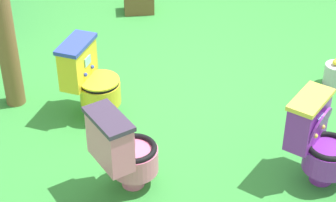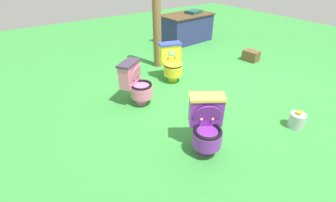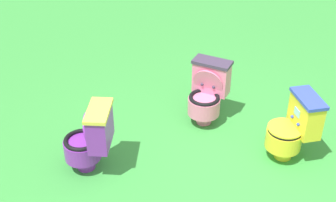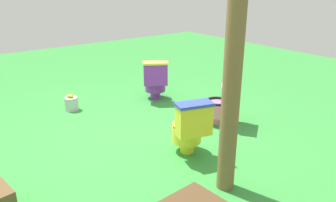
{
  "view_description": "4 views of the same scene",
  "coord_description": "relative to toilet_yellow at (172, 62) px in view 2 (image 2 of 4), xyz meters",
  "views": [
    {
      "loc": [
        -4.9,
        -0.11,
        3.24
      ],
      "look_at": [
        -0.83,
        0.03,
        0.47
      ],
      "focal_mm": 64.57,
      "sensor_mm": 36.0,
      "label": 1
    },
    {
      "loc": [
        -2.88,
        -2.75,
        2.14
      ],
      "look_at": [
        -1.24,
        -0.39,
        0.36
      ],
      "focal_mm": 24.9,
      "sensor_mm": 36.0,
      "label": 2
    },
    {
      "loc": [
        2.39,
        -2.23,
        3.15
      ],
      "look_at": [
        -1.31,
        -0.19,
        0.45
      ],
      "focal_mm": 49.61,
      "sensor_mm": 36.0,
      "label": 3
    },
    {
      "loc": [
        2.1,
        3.53,
        2.08
      ],
      "look_at": [
        -0.68,
        -0.11,
        0.39
      ],
      "focal_mm": 35.79,
      "sensor_mm": 36.0,
      "label": 4
    }
  ],
  "objects": [
    {
      "name": "ground",
      "position": [
        0.36,
        -0.75,
        -0.37
      ],
      "size": [
        14.0,
        14.0,
        0.0
      ],
      "primitive_type": "plane",
      "color": "green"
    },
    {
      "name": "toilet_yellow",
      "position": [
        0.0,
        0.0,
        0.0
      ],
      "size": [
        0.53,
        0.59,
        0.73
      ],
      "rotation": [
        0.0,
        0.0,
        2.85
      ],
      "color": "yellow",
      "rests_on": "ground"
    },
    {
      "name": "toilet_pink",
      "position": [
        -1.0,
        -0.4,
        0.0
      ],
      "size": [
        0.61,
        0.63,
        0.73
      ],
      "rotation": [
        0.0,
        0.0,
        3.75
      ],
      "color": "pink",
      "rests_on": "ground"
    },
    {
      "name": "toilet_purple",
      "position": [
        -0.82,
        -1.89,
        0.0
      ],
      "size": [
        0.6,
        0.63,
        0.73
      ],
      "rotation": [
        0.0,
        0.0,
        2.57
      ],
      "color": "purple",
      "rests_on": "ground"
    },
    {
      "name": "vendor_table",
      "position": [
        1.83,
        1.83,
        0.02
      ],
      "size": [
        1.52,
        0.96,
        0.85
      ],
      "rotation": [
        0.0,
        0.0,
        0.07
      ],
      "color": "navy",
      "rests_on": "ground"
    },
    {
      "name": "wooden_post",
      "position": [
        0.15,
        0.75,
        0.64
      ],
      "size": [
        0.18,
        0.18,
        2.03
      ],
      "primitive_type": "cylinder",
      "color": "brown",
      "rests_on": "ground"
    },
    {
      "name": "small_crate",
      "position": [
        2.15,
        -0.27,
        -0.25
      ],
      "size": [
        0.3,
        0.39,
        0.24
      ],
      "primitive_type": "cube",
      "rotation": [
        0.0,
        0.0,
        4.85
      ],
      "color": "brown",
      "rests_on": "ground"
    },
    {
      "name": "lemon_bucket",
      "position": [
        0.58,
        -2.33,
        -0.25
      ],
      "size": [
        0.22,
        0.22,
        0.28
      ],
      "color": "#B7B7BF",
      "rests_on": "ground"
    }
  ]
}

